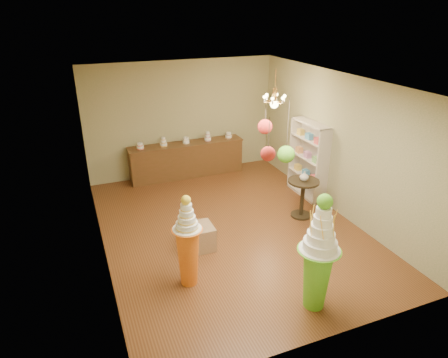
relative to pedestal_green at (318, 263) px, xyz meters
name	(u,v)px	position (x,y,z in m)	size (l,w,h in m)	color
floor	(230,228)	(-0.31, 2.62, -0.78)	(6.50, 6.50, 0.00)	brown
ceiling	(230,81)	(-0.31, 2.62, 2.22)	(6.50, 6.50, 0.00)	white
wall_back	(182,119)	(-0.31, 5.87, 0.72)	(5.00, 0.04, 3.00)	#96926A
wall_front	(331,248)	(-0.31, -0.63, 0.72)	(5.00, 0.04, 3.00)	#96926A
wall_left	(95,180)	(-2.81, 2.62, 0.72)	(0.04, 6.50, 3.00)	#96926A
wall_right	(338,145)	(2.19, 2.62, 0.72)	(0.04, 6.50, 3.00)	#96926A
pedestal_green	(318,263)	(0.00, 0.00, 0.00)	(0.63, 0.63, 1.90)	#67CD2D
pedestal_orange	(188,249)	(-1.61, 1.24, -0.12)	(0.61, 0.61, 1.61)	orange
burlap_riser	(199,237)	(-1.12, 2.15, -0.54)	(0.51, 0.51, 0.47)	#8F6E4E
sideboard	(187,159)	(-0.31, 5.59, -0.30)	(3.04, 0.54, 1.16)	#523319
shelving_unit	(308,159)	(2.03, 3.42, 0.13)	(0.33, 1.20, 1.80)	beige
round_table	(303,193)	(1.33, 2.50, -0.23)	(0.80, 0.80, 0.85)	black
vase	(304,176)	(1.33, 2.50, 0.18)	(0.19, 0.19, 0.20)	beige
pom_red_left	(268,154)	(-0.81, 0.20, 1.75)	(0.19, 0.19, 0.57)	#453A31
pom_green_mid	(286,154)	(0.01, 1.10, 1.32)	(0.28, 0.28, 1.04)	#453A31
pom_red_right	(265,127)	(-0.57, 0.76, 1.92)	(0.21, 0.21, 0.40)	#453A31
chandelier	(274,102)	(1.15, 3.61, 1.53)	(0.62, 0.62, 0.85)	#D7964B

